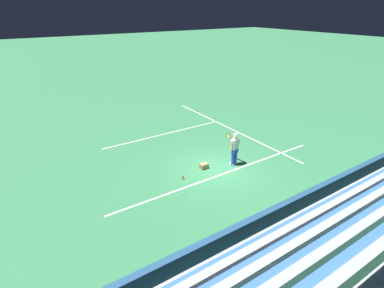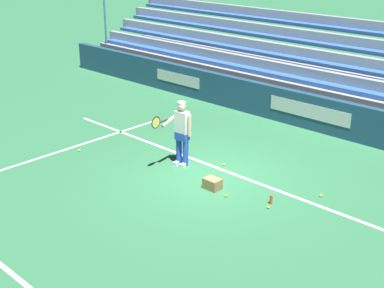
{
  "view_description": "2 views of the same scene",
  "coord_description": "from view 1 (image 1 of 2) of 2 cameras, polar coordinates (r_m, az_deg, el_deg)",
  "views": [
    {
      "loc": [
        -8.31,
        -10.25,
        7.48
      ],
      "look_at": [
        -0.66,
        1.35,
        1.06
      ],
      "focal_mm": 28.0,
      "sensor_mm": 36.0,
      "label": 1
    },
    {
      "loc": [
        -8.01,
        9.07,
        5.64
      ],
      "look_at": [
        0.64,
        -0.02,
        0.68
      ],
      "focal_mm": 50.0,
      "sensor_mm": 36.0,
      "label": 2
    }
  ],
  "objects": [
    {
      "name": "tennis_ball_far_right",
      "position": [
        13.23,
        -1.61,
        -9.44
      ],
      "size": [
        0.07,
        0.07,
        0.07
      ],
      "primitive_type": "sphere",
      "color": "#CCE533",
      "rests_on": "ground"
    },
    {
      "name": "tennis_ball_far_left",
      "position": [
        14.77,
        7.17,
        -5.68
      ],
      "size": [
        0.07,
        0.07,
        0.07
      ],
      "primitive_type": "sphere",
      "color": "#CCE533",
      "rests_on": "ground"
    },
    {
      "name": "court_service_line_white",
      "position": [
        19.31,
        -5.16,
        1.93
      ],
      "size": [
        8.22,
        0.1,
        0.01
      ],
      "primitive_type": "cube",
      "color": "white",
      "rests_on": "ground"
    },
    {
      "name": "tennis_ball_by_box",
      "position": [
        14.4,
        -2.51,
        -6.35
      ],
      "size": [
        0.07,
        0.07,
        0.07
      ],
      "primitive_type": "sphere",
      "color": "#CCE533",
      "rests_on": "ground"
    },
    {
      "name": "ground_plane",
      "position": [
        15.17,
        4.91,
        -4.84
      ],
      "size": [
        160.0,
        160.0,
        0.0
      ],
      "primitive_type": "plane",
      "color": "#337A4C"
    },
    {
      "name": "tennis_player",
      "position": [
        15.33,
        8.08,
        -0.89
      ],
      "size": [
        0.59,
        1.02,
        1.71
      ],
      "color": "blue",
      "rests_on": "ground"
    },
    {
      "name": "back_wall_sponsor_board",
      "position": [
        12.16,
        19.13,
        -11.54
      ],
      "size": [
        23.91,
        0.25,
        1.1
      ],
      "color": "navy",
      "rests_on": "ground"
    },
    {
      "name": "bleacher_stand",
      "position": [
        11.18,
        28.41,
        -15.69
      ],
      "size": [
        22.71,
        3.2,
        3.4
      ],
      "color": "#9EA3A8",
      "rests_on": "ground"
    },
    {
      "name": "ball_box_cardboard",
      "position": [
        15.17,
        2.29,
        -4.19
      ],
      "size": [
        0.4,
        0.3,
        0.26
      ],
      "primitive_type": "cube",
      "rotation": [
        0.0,
        0.0,
        -0.0
      ],
      "color": "#A87F51",
      "rests_on": "ground"
    },
    {
      "name": "water_bottle",
      "position": [
        14.24,
        -1.76,
        -6.36
      ],
      "size": [
        0.07,
        0.07,
        0.22
      ],
      "primitive_type": "cylinder",
      "color": "#EA4C33",
      "rests_on": "ground"
    },
    {
      "name": "tennis_ball_toward_net",
      "position": [
        18.25,
        11.59,
        0.2
      ],
      "size": [
        0.07,
        0.07,
        0.07
      ],
      "primitive_type": "sphere",
      "color": "#CCE533",
      "rests_on": "ground"
    },
    {
      "name": "court_sideline_white",
      "position": [
        20.33,
        7.13,
        3.03
      ],
      "size": [
        0.1,
        12.0,
        0.01
      ],
      "primitive_type": "cube",
      "color": "white",
      "rests_on": "ground"
    },
    {
      "name": "tennis_ball_near_player",
      "position": [
        20.0,
        5.31,
        2.85
      ],
      "size": [
        0.07,
        0.07,
        0.07
      ],
      "primitive_type": "sphere",
      "color": "#CCE533",
      "rests_on": "ground"
    },
    {
      "name": "tennis_ball_on_baseline",
      "position": [
        17.0,
        -14.6,
        -2.04
      ],
      "size": [
        0.07,
        0.07,
        0.07
      ],
      "primitive_type": "sphere",
      "color": "#CCE533",
      "rests_on": "ground"
    },
    {
      "name": "court_baseline_white",
      "position": [
        14.83,
        6.1,
        -5.62
      ],
      "size": [
        12.0,
        0.1,
        0.01
      ],
      "primitive_type": "cube",
      "color": "white",
      "rests_on": "ground"
    },
    {
      "name": "tennis_ball_stray_back",
      "position": [
        15.04,
        0.48,
        -4.87
      ],
      "size": [
        0.07,
        0.07,
        0.07
      ],
      "primitive_type": "sphere",
      "color": "#CCE533",
      "rests_on": "ground"
    }
  ]
}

